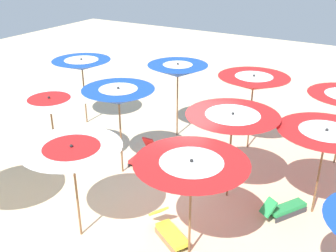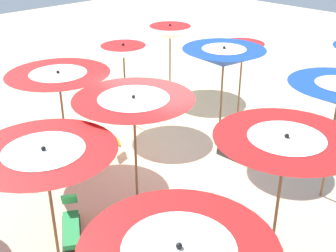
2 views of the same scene
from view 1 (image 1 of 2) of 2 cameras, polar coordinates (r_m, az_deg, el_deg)
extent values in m
cube|color=beige|center=(10.88, 1.00, -8.69)|extent=(38.80, 38.80, 0.04)
cylinder|color=brown|center=(12.63, 11.71, 1.37)|extent=(0.05, 0.05, 2.16)
cone|color=red|center=(12.25, 12.14, 6.01)|extent=(2.14, 2.14, 0.42)
cone|color=white|center=(12.22, 12.19, 6.48)|extent=(1.13, 1.13, 0.22)
sphere|color=black|center=(12.18, 12.24, 7.09)|extent=(0.07, 0.07, 0.07)
cylinder|color=brown|center=(13.19, 1.35, 3.17)|extent=(0.05, 0.05, 2.26)
cone|color=#1947B2|center=(12.82, 1.40, 7.89)|extent=(1.94, 1.94, 0.42)
cone|color=white|center=(12.79, 1.40, 8.37)|extent=(0.95, 0.95, 0.20)
sphere|color=black|center=(12.75, 1.41, 8.91)|extent=(0.07, 0.07, 0.07)
cylinder|color=brown|center=(14.53, -11.89, 4.46)|extent=(0.05, 0.05, 2.15)
cone|color=#1947B2|center=(14.20, -12.27, 8.54)|extent=(2.01, 2.01, 0.36)
cone|color=white|center=(14.18, -12.30, 8.86)|extent=(1.17, 1.17, 0.21)
sphere|color=black|center=(14.14, -12.35, 9.36)|extent=(0.07, 0.07, 0.07)
cylinder|color=brown|center=(10.03, 20.75, -6.86)|extent=(0.05, 0.05, 1.98)
cone|color=red|center=(9.58, 21.63, -1.79)|extent=(2.19, 2.19, 0.41)
cone|color=white|center=(9.54, 21.72, -1.27)|extent=(1.22, 1.22, 0.23)
sphere|color=black|center=(9.48, 21.85, -0.51)|extent=(0.07, 0.07, 0.07)
cylinder|color=brown|center=(10.07, 8.79, -4.90)|extent=(0.05, 0.05, 2.08)
cone|color=red|center=(9.60, 9.19, 0.52)|extent=(2.24, 2.24, 0.40)
cone|color=white|center=(9.57, 9.22, 1.01)|extent=(1.31, 1.31, 0.23)
sphere|color=black|center=(9.51, 9.28, 1.78)|extent=(0.07, 0.07, 0.07)
cylinder|color=brown|center=(11.05, -6.79, -1.38)|extent=(0.05, 0.05, 2.29)
cone|color=#1947B2|center=(10.60, -7.10, 4.19)|extent=(1.93, 1.93, 0.43)
cone|color=white|center=(10.56, -7.13, 4.74)|extent=(1.03, 1.03, 0.23)
sphere|color=black|center=(10.52, -7.17, 5.45)|extent=(0.07, 0.07, 0.07)
cylinder|color=brown|center=(11.72, -16.02, -1.62)|extent=(0.05, 0.05, 1.92)
cone|color=white|center=(11.35, -16.58, 2.74)|extent=(2.25, 2.25, 0.45)
cone|color=red|center=(11.31, -16.65, 3.28)|extent=(1.16, 1.16, 0.23)
sphere|color=black|center=(11.26, -16.73, 3.94)|extent=(0.07, 0.07, 0.07)
cylinder|color=brown|center=(8.23, 3.18, -12.48)|extent=(0.05, 0.05, 1.99)
cone|color=red|center=(7.67, 3.35, -6.54)|extent=(2.24, 2.24, 0.42)
cone|color=white|center=(7.62, 3.37, -5.90)|extent=(1.24, 1.24, 0.23)
sphere|color=black|center=(7.55, 3.40, -4.99)|extent=(0.07, 0.07, 0.07)
cylinder|color=brown|center=(8.89, -12.93, -9.78)|extent=(0.05, 0.05, 2.05)
cone|color=white|center=(8.37, -13.58, -3.98)|extent=(2.08, 2.08, 0.33)
cone|color=red|center=(8.33, -13.63, -3.51)|extent=(1.18, 1.18, 0.19)
sphere|color=black|center=(8.28, -13.71, -2.79)|extent=(0.07, 0.07, 0.07)
cube|color=#333338|center=(10.32, 16.13, -11.29)|extent=(0.85, 0.54, 0.14)
cube|color=#333338|center=(10.16, 17.26, -12.08)|extent=(0.85, 0.54, 0.14)
cube|color=green|center=(10.17, 16.77, -11.14)|extent=(0.99, 0.76, 0.10)
cube|color=green|center=(9.67, 14.22, -11.24)|extent=(0.41, 0.41, 0.37)
cube|color=#333338|center=(11.83, -3.22, -5.24)|extent=(0.81, 0.07, 0.14)
cube|color=#333338|center=(12.00, -4.67, -4.83)|extent=(0.81, 0.07, 0.14)
cube|color=red|center=(11.86, -3.97, -4.53)|extent=(0.82, 0.39, 0.10)
cube|color=red|center=(12.13, -2.70, -2.44)|extent=(0.29, 0.37, 0.43)
cube|color=olive|center=(9.13, 1.57, -15.52)|extent=(0.49, 0.81, 0.14)
cube|color=olive|center=(9.00, -0.40, -16.22)|extent=(0.49, 0.81, 0.14)
cube|color=yellow|center=(8.99, 0.60, -15.29)|extent=(0.76, 0.97, 0.10)
cube|color=yellow|center=(9.29, -1.37, -12.15)|extent=(0.48, 0.49, 0.35)
camera|label=2|loc=(13.97, 38.71, 16.78)|focal=46.30mm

